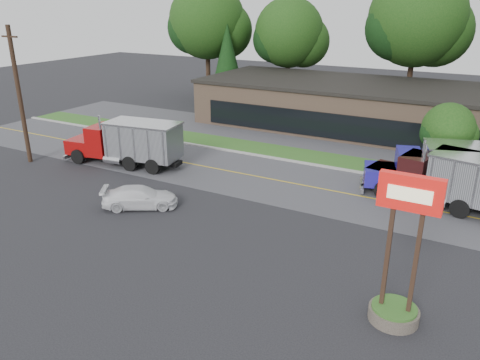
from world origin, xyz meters
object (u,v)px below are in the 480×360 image
at_px(bilo_sign, 399,274).
at_px(dump_truck_red, 129,142).
at_px(dump_truck_maroon, 457,180).
at_px(utility_pole, 19,95).
at_px(rally_car, 140,197).
at_px(dump_truck_blue, 445,169).

xyz_separation_m(bilo_sign, dump_truck_red, (-21.20, 9.14, -0.21)).
relative_size(bilo_sign, dump_truck_maroon, 0.63).
xyz_separation_m(utility_pole, dump_truck_maroon, (29.30, 6.39, -3.28)).
height_order(dump_truck_maroon, rally_car, dump_truck_maroon).
bearing_deg(bilo_sign, dump_truck_blue, 90.07).
bearing_deg(utility_pole, dump_truck_red, 23.29).
bearing_deg(utility_pole, bilo_sign, -11.89).
bearing_deg(dump_truck_blue, rally_car, 17.82).
relative_size(dump_truck_maroon, rally_car, 2.16).
height_order(dump_truck_red, rally_car, dump_truck_red).
xyz_separation_m(bilo_sign, dump_truck_blue, (-0.02, 14.07, -0.22)).
bearing_deg(dump_truck_red, dump_truck_maroon, -179.87).
bearing_deg(bilo_sign, rally_car, 167.22).
relative_size(bilo_sign, rally_car, 1.35).
height_order(bilo_sign, dump_truck_blue, bilo_sign).
bearing_deg(dump_truck_maroon, dump_truck_red, 19.34).
relative_size(dump_truck_red, dump_truck_maroon, 0.98).
bearing_deg(rally_car, dump_truck_maroon, -94.29).
bearing_deg(dump_truck_red, bilo_sign, 148.39).
distance_m(utility_pole, bilo_sign, 29.29).
relative_size(utility_pole, dump_truck_red, 1.07).
relative_size(bilo_sign, dump_truck_blue, 0.67).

